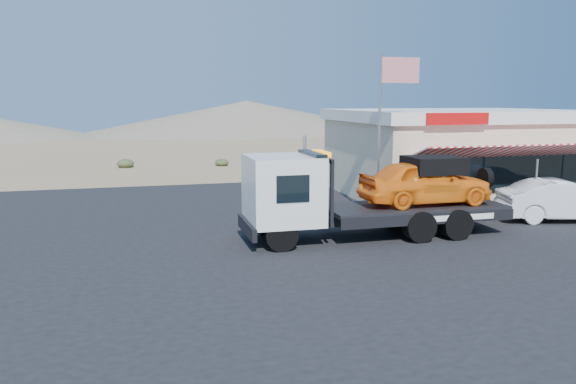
% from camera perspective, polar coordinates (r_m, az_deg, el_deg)
% --- Properties ---
extents(ground, '(120.00, 120.00, 0.00)m').
position_cam_1_polar(ground, '(15.30, -0.41, -7.29)').
color(ground, '#8B734F').
rests_on(ground, ground).
extents(asphalt_lot, '(32.00, 24.00, 0.02)m').
position_cam_1_polar(asphalt_lot, '(18.63, 3.25, -4.23)').
color(asphalt_lot, black).
rests_on(asphalt_lot, ground).
extents(tow_truck, '(8.41, 2.49, 2.81)m').
position_cam_1_polar(tow_truck, '(18.03, 8.26, 0.11)').
color(tow_truck, black).
rests_on(tow_truck, asphalt_lot).
extents(white_sedan, '(4.81, 2.68, 1.50)m').
position_cam_1_polar(white_sedan, '(22.72, 26.21, -0.75)').
color(white_sedan, silver).
rests_on(white_sedan, asphalt_lot).
extents(jerky_store, '(10.40, 9.97, 3.90)m').
position_cam_1_polar(jerky_store, '(27.26, 16.52, 3.96)').
color(jerky_store, '#C0B091').
rests_on(jerky_store, asphalt_lot).
extents(flagpole, '(1.55, 0.10, 6.00)m').
position_cam_1_polar(flagpole, '(20.58, 9.88, 7.51)').
color(flagpole, '#99999E').
rests_on(flagpole, asphalt_lot).
extents(distant_hills, '(126.00, 48.00, 4.20)m').
position_cam_1_polar(distant_hills, '(69.65, -20.06, 6.78)').
color(distant_hills, '#726B59').
rests_on(distant_hills, ground).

